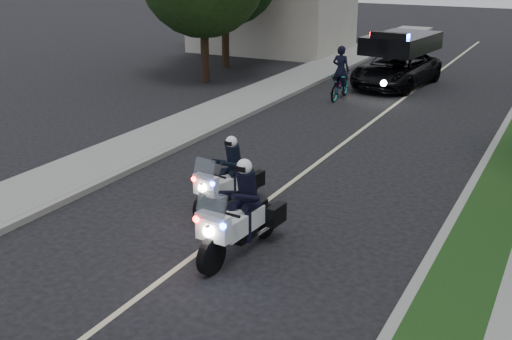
# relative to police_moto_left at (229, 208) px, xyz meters

# --- Properties ---
(ground) EXTENTS (120.00, 120.00, 0.00)m
(ground) POSITION_rel_police_moto_left_xyz_m (0.59, -4.54, 0.00)
(ground) COLOR black
(ground) RESTS_ON ground
(curb_right) EXTENTS (0.20, 60.00, 0.15)m
(curb_right) POSITION_rel_police_moto_left_xyz_m (4.69, 5.46, 0.07)
(curb_right) COLOR gray
(curb_right) RESTS_ON ground
(grass_verge) EXTENTS (1.20, 60.00, 0.16)m
(grass_verge) POSITION_rel_police_moto_left_xyz_m (5.39, 5.46, 0.08)
(grass_verge) COLOR #193814
(grass_verge) RESTS_ON ground
(curb_left) EXTENTS (0.20, 60.00, 0.15)m
(curb_left) POSITION_rel_police_moto_left_xyz_m (-3.51, 5.46, 0.07)
(curb_left) COLOR gray
(curb_left) RESTS_ON ground
(sidewalk_left) EXTENTS (2.00, 60.00, 0.16)m
(sidewalk_left) POSITION_rel_police_moto_left_xyz_m (-4.61, 5.46, 0.08)
(sidewalk_left) COLOR gray
(sidewalk_left) RESTS_ON ground
(lane_marking) EXTENTS (0.12, 50.00, 0.01)m
(lane_marking) POSITION_rel_police_moto_left_xyz_m (0.59, 5.46, 0.00)
(lane_marking) COLOR #BFB78C
(lane_marking) RESTS_ON ground
(police_moto_left) EXTENTS (0.95, 2.04, 1.67)m
(police_moto_left) POSITION_rel_police_moto_left_xyz_m (0.00, 0.00, 0.00)
(police_moto_left) COLOR silver
(police_moto_left) RESTS_ON ground
(police_moto_right) EXTENTS (0.95, 2.28, 1.89)m
(police_moto_right) POSITION_rel_police_moto_left_xyz_m (1.34, -1.86, 0.00)
(police_moto_right) COLOR silver
(police_moto_right) RESTS_ON ground
(police_suv) EXTENTS (3.02, 5.47, 2.53)m
(police_suv) POSITION_rel_police_moto_left_xyz_m (-0.34, 14.85, 0.00)
(police_suv) COLOR black
(police_suv) RESTS_ON ground
(bicycle) EXTENTS (0.74, 1.93, 1.00)m
(bicycle) POSITION_rel_police_moto_left_xyz_m (-1.60, 11.49, 0.00)
(bicycle) COLOR black
(bicycle) RESTS_ON ground
(cyclist) EXTENTS (0.71, 0.50, 1.87)m
(cyclist) POSITION_rel_police_moto_left_xyz_m (-1.60, 11.49, 0.00)
(cyclist) COLOR black
(cyclist) RESTS_ON ground
(tree_left_near) EXTENTS (6.33, 6.33, 8.90)m
(tree_left_near) POSITION_rel_police_moto_left_xyz_m (-7.97, 11.87, 0.00)
(tree_left_near) COLOR #1B3712
(tree_left_near) RESTS_ON ground
(tree_left_far) EXTENTS (5.63, 5.63, 9.09)m
(tree_left_far) POSITION_rel_police_moto_left_xyz_m (-9.03, 15.47, 0.00)
(tree_left_far) COLOR black
(tree_left_far) RESTS_ON ground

